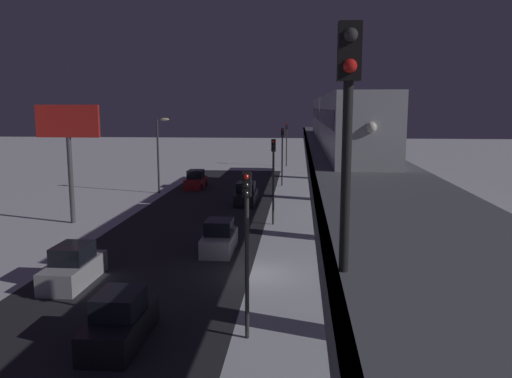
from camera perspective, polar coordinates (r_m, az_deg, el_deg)
The scene contains 16 objects.
ground_plane at distance 27.51m, azimuth -0.22°, elevation -9.43°, with size 240.00×240.00×0.00m, color white.
avenue_asphalt at distance 28.55m, azimuth -11.83°, elevation -8.92°, with size 11.00×88.86×0.01m, color #28282D.
elevated_railway at distance 26.37m, azimuth 11.00°, elevation 1.24°, with size 5.00×88.86×6.04m.
subway_train at distance 40.06m, azimuth 9.12°, elevation 7.67°, with size 2.94×36.87×3.40m.
rail_signal at distance 8.33m, azimuth 10.17°, elevation 9.14°, with size 0.36×0.41×4.00m.
sedan_red at distance 56.27m, azimuth -6.70°, elevation 0.91°, with size 1.91×4.38×1.97m.
sedan_black at distance 46.88m, azimuth -1.11°, elevation -0.66°, with size 1.80×4.77×1.97m.
sedan_black_2 at distance 20.45m, azimuth -14.86°, elevation -14.09°, with size 1.80×4.27×1.97m.
sedan_silver at distance 31.53m, azimuth -4.10°, elevation -5.52°, with size 1.80×4.05×1.97m.
sedan_silver_2 at distance 27.57m, azimuth -19.58°, elevation -8.19°, with size 1.80×4.46×1.97m.
traffic_light_near at distance 19.06m, azimuth -1.02°, elevation -4.71°, with size 0.32×0.44×6.40m.
traffic_light_mid at distance 38.04m, azimuth 1.94°, elevation 2.23°, with size 0.32×0.44×6.40m.
traffic_light_far at distance 57.25m, azimuth 2.93°, elevation 4.53°, with size 0.32×0.44×6.40m.
traffic_light_distant at distance 76.51m, azimuth 3.42°, elevation 5.68°, with size 0.32×0.44×6.40m.
commercial_billboard at distance 40.78m, azimuth -20.11°, elevation 5.86°, with size 4.80×0.36×8.90m.
street_lamp_far at distance 53.03m, azimuth -10.61°, elevation 4.70°, with size 1.35×0.44×7.65m.
Camera 1 is at (-2.30, 25.98, 8.74)m, focal length 36.07 mm.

